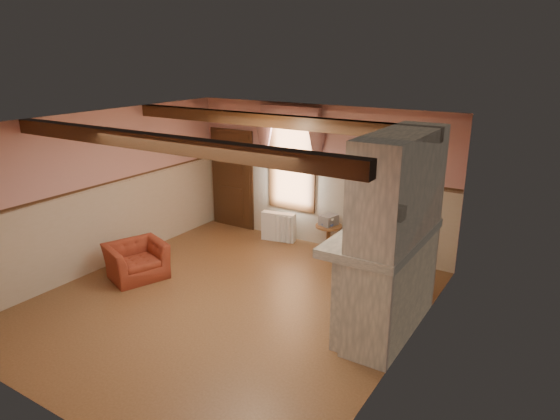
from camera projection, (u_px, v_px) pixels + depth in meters
The scene contains 26 objects.
floor at pixel (227, 302), 7.81m from camera, with size 5.50×6.00×0.01m, color brown.
ceiling at pixel (221, 123), 6.96m from camera, with size 5.50×6.00×0.01m, color silver.
wall_back at pixel (319, 177), 9.81m from camera, with size 5.50×0.02×2.80m, color tan.
wall_front at pixel (38, 299), 4.97m from camera, with size 5.50×0.02×2.80m, color tan.
wall_left at pixel (101, 191), 8.78m from camera, with size 0.02×6.00×2.80m, color tan.
wall_right at pixel (405, 257), 6.00m from camera, with size 0.02×6.00×2.80m, color tan.
wainscot at pixel (226, 258), 7.59m from camera, with size 5.50×6.00×1.50m, color #BEAF99, non-canonical shape.
chair_rail at pixel (224, 211), 7.36m from camera, with size 5.50×6.00×0.08m, color black, non-canonical shape.
firebox at pixel (363, 293), 7.15m from camera, with size 0.20×0.95×0.90m, color black.
armchair at pixel (136, 261), 8.61m from camera, with size 0.94×0.82×0.61m, color maroon.
side_table at pixel (328, 238), 9.71m from camera, with size 0.52×0.52×0.55m, color brown.
book_stack at pixel (329, 220), 9.61m from camera, with size 0.26×0.32×0.20m, color #B7AD8C.
radiator at pixel (278, 227), 10.29m from camera, with size 0.70×0.18×0.60m, color white.
bowl at pixel (379, 233), 6.59m from camera, with size 0.34×0.34×0.08m, color brown.
mantel_clock at pixel (399, 213), 7.20m from camera, with size 0.14×0.24×0.20m, color #32210D.
oil_lamp at pixel (392, 216), 6.94m from camera, with size 0.11×0.11×0.28m, color gold.
candle_red at pixel (368, 239), 6.28m from camera, with size 0.06×0.06×0.16m, color maroon.
jar_yellow at pixel (367, 241), 6.25m from camera, with size 0.06×0.06×0.12m, color gold.
fireplace at pixel (396, 236), 6.64m from camera, with size 0.85×2.00×2.80m, color gray.
mantel at pixel (383, 237), 6.75m from camera, with size 1.05×2.05×0.12m, color gray.
overmantel_mirror at pixel (373, 191), 6.66m from camera, with size 0.06×1.44×1.04m, color silver.
door at pixel (233, 180), 10.93m from camera, with size 1.10×0.10×2.10m, color black.
window at pixel (292, 161), 10.01m from camera, with size 1.06×0.08×2.02m, color white.
window_drapes at pixel (290, 132), 9.76m from camera, with size 1.30×0.14×1.40m, color gray.
ceiling_beam_front at pixel (159, 143), 6.02m from camera, with size 5.50×0.18×0.20m, color black.
ceiling_beam_back at pixel (268, 120), 7.96m from camera, with size 5.50×0.18×0.20m, color black.
Camera 1 is at (4.42, -5.49, 3.76)m, focal length 32.00 mm.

